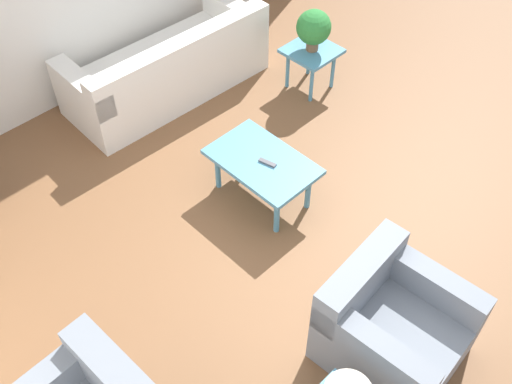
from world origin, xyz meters
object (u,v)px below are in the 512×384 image
sofa (169,69)px  armchair (390,326)px  side_table_plant (311,55)px  potted_plant (314,28)px  coffee_table (262,165)px

sofa → armchair: 3.57m
sofa → side_table_plant: bearing=140.9°
armchair → side_table_plant: bearing=47.7°
side_table_plant → potted_plant: potted_plant is taller
armchair → coffee_table: bearing=71.3°
sofa → side_table_plant: size_ratio=4.27×
sofa → armchair: bearing=78.6°
armchair → potted_plant: (2.49, -1.95, 0.41)m
armchair → potted_plant: bearing=47.7°
coffee_table → potted_plant: (0.78, -1.51, 0.33)m
coffee_table → potted_plant: potted_plant is taller
coffee_table → potted_plant: bearing=-62.6°
potted_plant → armchair: bearing=141.9°
coffee_table → armchair: bearing=165.5°
armchair → side_table_plant: (2.49, -1.95, 0.08)m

